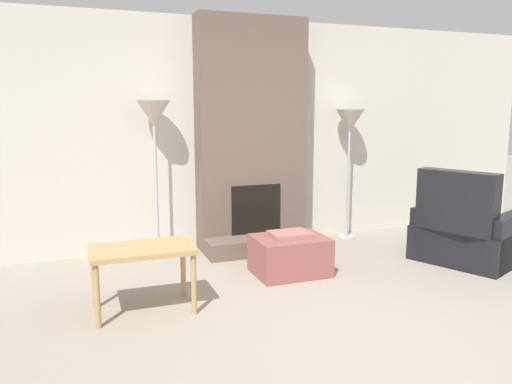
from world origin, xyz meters
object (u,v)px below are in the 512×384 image
Objects in this scene: floor_lamp_left at (154,120)px; floor_lamp_right at (350,126)px; armchair at (464,235)px; ottoman at (290,255)px; side_table at (142,256)px.

floor_lamp_right is at bearing 0.00° from floor_lamp_left.
armchair is 0.75× the size of floor_lamp_right.
floor_lamp_left is at bearing 138.03° from ottoman.
armchair is 0.71× the size of floor_lamp_left.
side_table is 0.51× the size of floor_lamp_right.
armchair reaches higher than ottoman.
floor_lamp_right is (1.22, 1.00, 1.20)m from ottoman.
side_table reaches higher than ottoman.
floor_lamp_right is (-0.64, 1.29, 1.10)m from armchair.
armchair is 3.45m from floor_lamp_left.
floor_lamp_right is at bearing 2.52° from armchair.
ottoman is 1.55m from side_table.
floor_lamp_left is (-2.98, 1.29, 1.19)m from armchair.
floor_lamp_left reaches higher than floor_lamp_right.
armchair is 1.48× the size of side_table.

